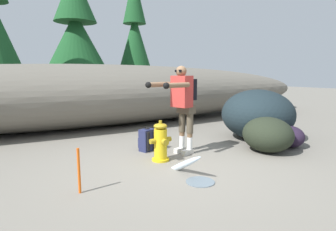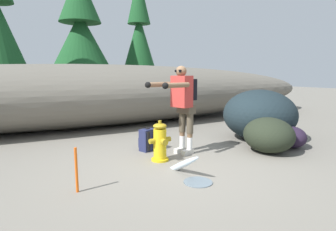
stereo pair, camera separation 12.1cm
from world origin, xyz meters
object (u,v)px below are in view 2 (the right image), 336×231
object	(u,v)px
boulder_large	(259,115)
boulder_small	(292,137)
boulder_mid	(269,135)
spare_backpack	(147,140)
survey_stake	(76,170)
fire_hydrant	(160,142)
utility_worker	(182,99)

from	to	relation	value
boulder_large	boulder_small	bearing A→B (deg)	-88.90
boulder_mid	boulder_small	world-z (taller)	boulder_mid
spare_backpack	survey_stake	size ratio (longest dim) A/B	0.78
fire_hydrant	survey_stake	bearing A→B (deg)	-157.57
utility_worker	boulder_small	bearing A→B (deg)	146.87
fire_hydrant	spare_backpack	bearing A→B (deg)	83.47
utility_worker	boulder_large	world-z (taller)	utility_worker
boulder_mid	boulder_large	bearing A→B (deg)	51.90
boulder_mid	survey_stake	distance (m)	3.68
survey_stake	utility_worker	bearing A→B (deg)	20.67
fire_hydrant	spare_backpack	world-z (taller)	fire_hydrant
boulder_small	survey_stake	bearing A→B (deg)	-179.07
fire_hydrant	boulder_small	xyz separation A→B (m)	(2.82, -0.58, -0.11)
spare_backpack	boulder_small	xyz separation A→B (m)	(2.73, -1.28, 0.01)
spare_backpack	boulder_mid	xyz separation A→B (m)	(2.03, -1.28, 0.13)
survey_stake	boulder_small	bearing A→B (deg)	0.93
fire_hydrant	boulder_mid	xyz separation A→B (m)	(2.11, -0.57, 0.01)
spare_backpack	boulder_large	xyz separation A→B (m)	(2.72, -0.40, 0.37)
utility_worker	spare_backpack	xyz separation A→B (m)	(-0.48, 0.55, -0.85)
boulder_large	boulder_mid	distance (m)	1.14
fire_hydrant	spare_backpack	distance (m)	0.72
boulder_large	survey_stake	bearing A→B (deg)	-167.69
utility_worker	boulder_mid	world-z (taller)	utility_worker
boulder_large	boulder_small	world-z (taller)	boulder_large
utility_worker	boulder_mid	xyz separation A→B (m)	(1.55, -0.73, -0.72)
spare_backpack	boulder_small	bearing A→B (deg)	-134.54
boulder_mid	boulder_small	bearing A→B (deg)	-0.25
boulder_large	survey_stake	world-z (taller)	boulder_large
survey_stake	spare_backpack	bearing A→B (deg)	39.42
utility_worker	boulder_large	xyz separation A→B (m)	(2.24, 0.15, -0.47)
fire_hydrant	boulder_small	size ratio (longest dim) A/B	1.05
fire_hydrant	boulder_small	distance (m)	2.88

